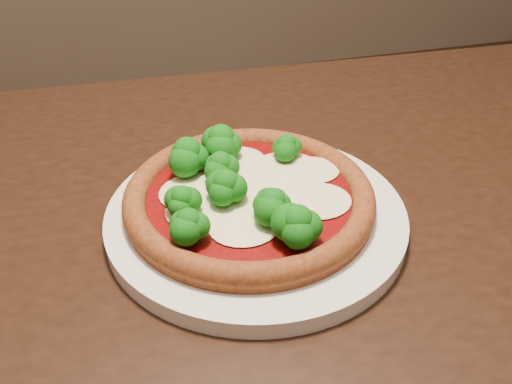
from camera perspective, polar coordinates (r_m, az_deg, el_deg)
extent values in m
cube|color=black|center=(0.61, -2.72, -4.56)|extent=(1.23, 0.81, 0.04)
cylinder|color=black|center=(1.27, 20.06, -4.18)|extent=(0.06, 0.06, 0.71)
cylinder|color=silver|center=(0.59, 0.00, -2.47)|extent=(0.31, 0.31, 0.02)
cylinder|color=brown|center=(0.58, -0.68, -0.95)|extent=(0.25, 0.25, 0.01)
torus|color=brown|center=(0.58, -0.69, -0.39)|extent=(0.26, 0.26, 0.02)
cylinder|color=#730605|center=(0.58, -0.69, -0.35)|extent=(0.21, 0.21, 0.00)
ellipsoid|color=#FAF1C6|center=(0.62, -1.95, 2.98)|extent=(0.06, 0.06, 0.01)
ellipsoid|color=#FAF1C6|center=(0.53, -1.20, -3.43)|extent=(0.07, 0.06, 0.01)
ellipsoid|color=#FAF1C6|center=(0.57, 6.15, -0.84)|extent=(0.07, 0.06, 0.01)
ellipsoid|color=#FAF1C6|center=(0.61, 2.90, 2.24)|extent=(0.08, 0.07, 0.01)
ellipsoid|color=#FAF1C6|center=(0.61, 5.70, 2.22)|extent=(0.06, 0.05, 0.00)
ellipsoid|color=#FAF1C6|center=(0.56, -5.58, -1.83)|extent=(0.07, 0.06, 0.01)
ellipsoid|color=#FAF1C6|center=(0.58, -5.92, 0.04)|extent=(0.08, 0.07, 0.01)
ellipsoid|color=#FAF1C6|center=(0.65, -4.03, 4.08)|extent=(0.05, 0.05, 0.00)
ellipsoid|color=#FAF1C6|center=(0.58, -0.98, 0.33)|extent=(0.09, 0.09, 0.01)
ellipsoid|color=#FAF1C6|center=(0.63, -1.94, 3.19)|extent=(0.06, 0.06, 0.01)
ellipsoid|color=#158315|center=(0.50, 4.16, -3.07)|extent=(0.05, 0.05, 0.04)
ellipsoid|color=#158315|center=(0.54, 1.47, -0.75)|extent=(0.03, 0.03, 0.03)
ellipsoid|color=#158315|center=(0.62, 3.19, 4.77)|extent=(0.04, 0.04, 0.03)
ellipsoid|color=#158315|center=(0.62, 2.97, 4.62)|extent=(0.04, 0.04, 0.03)
ellipsoid|color=#158315|center=(0.54, -7.38, -0.71)|extent=(0.04, 0.04, 0.03)
ellipsoid|color=#158315|center=(0.51, -6.75, -3.09)|extent=(0.04, 0.04, 0.03)
ellipsoid|color=#158315|center=(0.58, -3.56, 2.74)|extent=(0.04, 0.04, 0.04)
ellipsoid|color=#158315|center=(0.55, -3.05, 0.74)|extent=(0.05, 0.05, 0.04)
ellipsoid|color=#158315|center=(0.62, -3.48, 5.21)|extent=(0.05, 0.05, 0.04)
ellipsoid|color=#158315|center=(0.53, 1.66, -1.11)|extent=(0.04, 0.04, 0.04)
ellipsoid|color=#158315|center=(0.60, -6.89, 3.87)|extent=(0.05, 0.05, 0.04)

